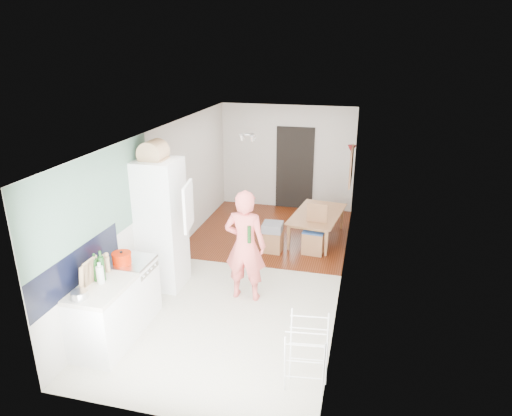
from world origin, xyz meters
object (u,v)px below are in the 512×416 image
at_px(person, 245,236).
at_px(drying_rack, 307,356).
at_px(dining_table, 318,229).
at_px(dining_chair, 314,230).
at_px(stool, 273,241).

xyz_separation_m(person, drying_rack, (1.23, -1.81, -0.61)).
height_order(dining_table, dining_chair, dining_chair).
xyz_separation_m(dining_table, dining_chair, (-0.01, -0.66, 0.23)).
height_order(dining_chair, stool, dining_chair).
xyz_separation_m(person, stool, (0.08, 1.75, -0.84)).
distance_m(dining_chair, stool, 0.82).
bearing_deg(dining_table, person, 169.03).
xyz_separation_m(person, dining_chair, (0.85, 1.89, -0.59)).
relative_size(dining_table, drying_rack, 1.55).
bearing_deg(drying_rack, person, 117.01).
bearing_deg(drying_rack, stool, 100.66).
relative_size(person, stool, 4.83).
relative_size(person, dining_table, 1.53).
height_order(dining_table, drying_rack, drying_rack).
distance_m(person, dining_chair, 2.16).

